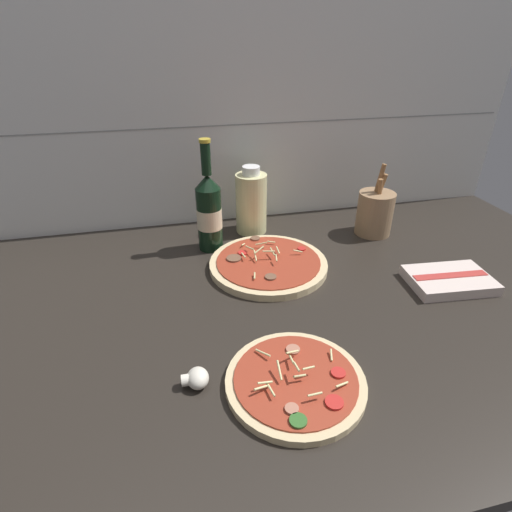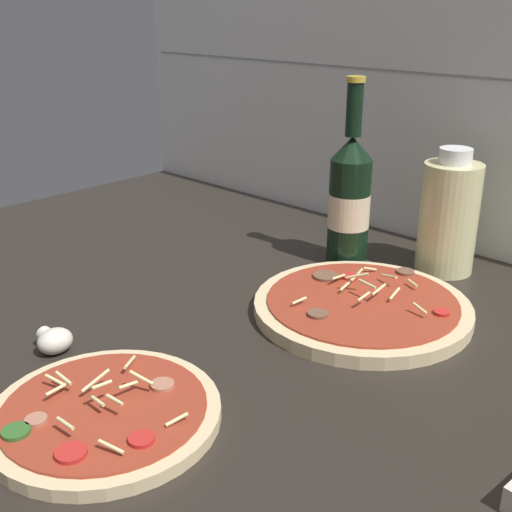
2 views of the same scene
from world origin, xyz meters
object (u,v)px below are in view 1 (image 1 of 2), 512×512
(beer_bottle, at_px, (209,211))
(mushroom_left, at_px, (196,378))
(utensil_crock, at_px, (375,213))
(pizza_near, at_px, (296,381))
(dish_towel, at_px, (449,280))
(pizza_far, at_px, (268,264))
(oil_bottle, at_px, (251,202))

(beer_bottle, bearing_deg, mushroom_left, -100.27)
(utensil_crock, bearing_deg, mushroom_left, -140.30)
(mushroom_left, distance_m, utensil_crock, 0.70)
(pizza_near, relative_size, mushroom_left, 5.14)
(dish_towel, bearing_deg, utensil_crock, 98.82)
(beer_bottle, relative_size, utensil_crock, 1.45)
(mushroom_left, relative_size, utensil_crock, 0.23)
(pizza_far, xyz_separation_m, oil_bottle, (0.00, 0.21, 0.08))
(pizza_far, height_order, utensil_crock, utensil_crock)
(pizza_far, bearing_deg, mushroom_left, -121.86)
(pizza_near, distance_m, dish_towel, 0.47)
(oil_bottle, relative_size, dish_towel, 1.00)
(pizza_near, distance_m, mushroom_left, 0.16)
(pizza_near, relative_size, dish_towel, 1.21)
(pizza_far, distance_m, utensil_crock, 0.36)
(beer_bottle, bearing_deg, dish_towel, -30.67)
(pizza_far, bearing_deg, beer_bottle, 132.49)
(pizza_far, distance_m, beer_bottle, 0.20)
(oil_bottle, bearing_deg, dish_towel, -44.98)
(pizza_near, relative_size, beer_bottle, 0.80)
(pizza_near, height_order, pizza_far, pizza_far)
(pizza_near, distance_m, oil_bottle, 0.58)
(pizza_near, height_order, beer_bottle, beer_bottle)
(pizza_near, xyz_separation_m, utensil_crock, (0.38, 0.48, 0.05))
(mushroom_left, xyz_separation_m, dish_towel, (0.58, 0.16, -0.00))
(pizza_near, bearing_deg, utensil_crock, 51.62)
(oil_bottle, distance_m, dish_towel, 0.53)
(beer_bottle, height_order, utensil_crock, beer_bottle)
(beer_bottle, relative_size, dish_towel, 1.51)
(beer_bottle, distance_m, mushroom_left, 0.47)
(dish_towel, bearing_deg, oil_bottle, 135.02)
(mushroom_left, relative_size, dish_towel, 0.24)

